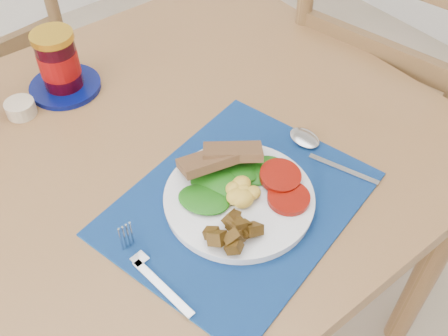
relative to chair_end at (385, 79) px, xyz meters
name	(u,v)px	position (x,y,z in m)	size (l,w,h in m)	color
table	(88,216)	(-0.83, 0.02, 0.07)	(1.40, 0.90, 0.75)	brown
chair_end	(385,79)	(0.00, 0.00, 0.00)	(0.51, 0.52, 1.20)	brown
placemat	(239,203)	(-0.64, -0.18, 0.15)	(0.42, 0.33, 0.00)	black
breakfast_plate	(238,198)	(-0.64, -0.18, 0.17)	(0.25, 0.25, 0.06)	silver
fork	(148,269)	(-0.83, -0.19, 0.16)	(0.03, 0.18, 0.00)	#B2B5BA
spoon	(315,148)	(-0.45, -0.16, 0.16)	(0.06, 0.19, 0.01)	#B2B5BA
ramekin	(21,108)	(-0.83, 0.27, 0.16)	(0.06, 0.06, 0.03)	tan
jam_on_saucer	(60,65)	(-0.72, 0.28, 0.21)	(0.15, 0.15, 0.13)	#040C4A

